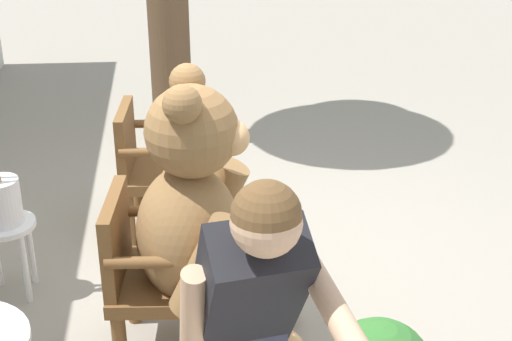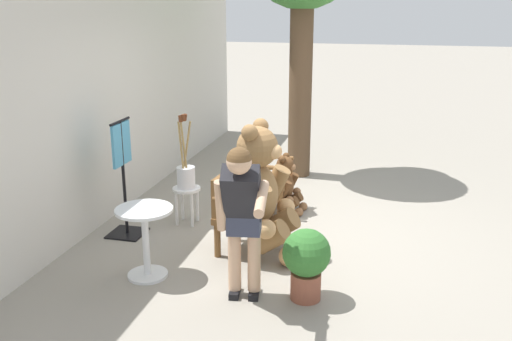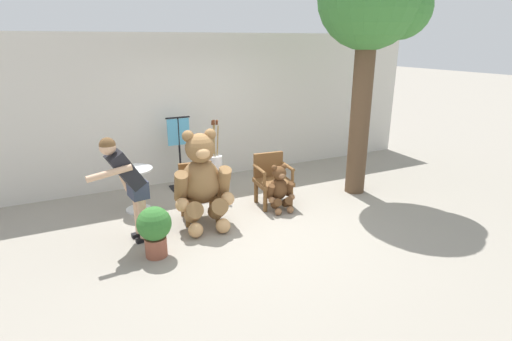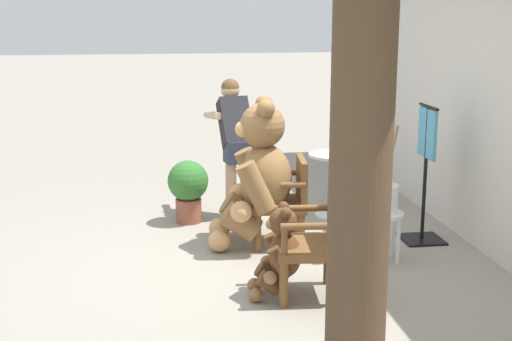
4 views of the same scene
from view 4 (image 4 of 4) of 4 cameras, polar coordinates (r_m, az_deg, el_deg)
name	(u,v)px [view 4 (image 4 of 4)]	position (r m, az deg, el deg)	size (l,w,h in m)	color
ground_plane	(243,269)	(6.43, -1.08, -7.89)	(60.00, 60.00, 0.00)	gray
back_wall	(506,108)	(6.81, 19.38, 4.74)	(10.00, 0.16, 2.80)	beige
wooden_chair_left	(284,198)	(6.96, 2.28, -2.25)	(0.61, 0.58, 0.86)	brown
wooden_chair_right	(315,240)	(5.75, 4.73, -5.60)	(0.60, 0.57, 0.86)	brown
teddy_bear_large	(258,174)	(6.87, 0.15, -0.29)	(0.88, 0.86, 1.46)	olive
teddy_bear_small	(280,252)	(5.73, 1.92, -6.52)	(0.46, 0.45, 0.77)	brown
person_visitor	(235,136)	(7.85, -1.66, 2.80)	(0.78, 0.56, 1.51)	black
white_stool	(385,223)	(6.64, 10.27, -4.18)	(0.34, 0.34, 0.46)	white
brush_bucket	(386,193)	(6.56, 10.38, -1.78)	(0.22, 0.22, 0.91)	white
round_side_table	(333,178)	(7.89, 6.22, -0.59)	(0.56, 0.56, 0.72)	silver
potted_plant	(188,187)	(7.71, -5.45, -1.28)	(0.44, 0.44, 0.68)	brown
clothing_display_stand	(425,170)	(7.19, 13.40, 0.01)	(0.44, 0.40, 1.36)	black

